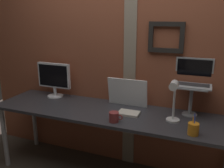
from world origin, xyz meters
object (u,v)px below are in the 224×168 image
(laptop, at_px, (193,77))
(coffee_mug, at_px, (114,117))
(monitor, at_px, (54,77))
(whiteboard_panel, at_px, (127,92))
(pen_cup, at_px, (193,129))
(desk_lamp, at_px, (174,97))

(laptop, height_order, coffee_mug, laptop)
(monitor, distance_m, whiteboard_panel, 0.87)
(monitor, distance_m, coffee_mug, 0.99)
(pen_cup, xyz_separation_m, coffee_mug, (-0.67, -0.00, -0.00))
(laptop, xyz_separation_m, pen_cup, (0.06, -0.47, -0.30))
(monitor, distance_m, pen_cup, 1.61)
(monitor, height_order, pen_cup, monitor)
(whiteboard_panel, distance_m, coffee_mug, 0.44)
(monitor, height_order, laptop, laptop)
(coffee_mug, bearing_deg, monitor, 155.68)
(pen_cup, relative_size, coffee_mug, 1.38)
(pen_cup, bearing_deg, coffee_mug, -180.00)
(whiteboard_panel, bearing_deg, pen_cup, -31.79)
(monitor, height_order, whiteboard_panel, monitor)
(monitor, xyz_separation_m, laptop, (1.49, 0.07, 0.13))
(pen_cup, bearing_deg, monitor, 165.54)
(monitor, relative_size, coffee_mug, 3.20)
(whiteboard_panel, distance_m, desk_lamp, 0.57)
(monitor, relative_size, whiteboard_panel, 0.97)
(pen_cup, bearing_deg, laptop, 97.22)
(whiteboard_panel, height_order, desk_lamp, desk_lamp)
(laptop, height_order, pen_cup, laptop)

